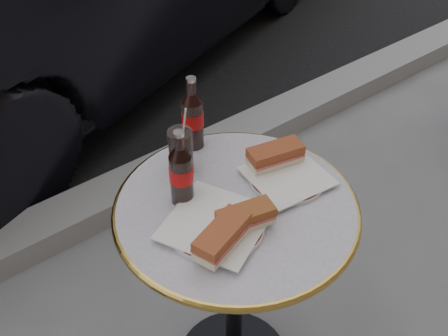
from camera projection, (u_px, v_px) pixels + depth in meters
curb at (102, 203)px, 2.39m from camera, size 40.00×0.20×0.12m
bistro_table at (234, 295)px, 1.64m from camera, size 0.62×0.62×0.73m
plate_left at (216, 225)px, 1.34m from camera, size 0.29×0.29×0.01m
plate_right at (287, 178)px, 1.47m from camera, size 0.25×0.25×0.01m
sandwich_left_a at (222, 238)px, 1.26m from camera, size 0.17×0.12×0.05m
sandwich_left_b at (246, 218)px, 1.31m from camera, size 0.15×0.09×0.05m
sandwich_right at (275, 156)px, 1.49m from camera, size 0.16×0.10×0.05m
cola_bottle_left at (181, 168)px, 1.34m from camera, size 0.07×0.07×0.21m
cola_bottle_right at (192, 113)px, 1.51m from camera, size 0.08×0.08×0.22m
cola_glass at (181, 152)px, 1.45m from camera, size 0.08×0.08×0.13m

